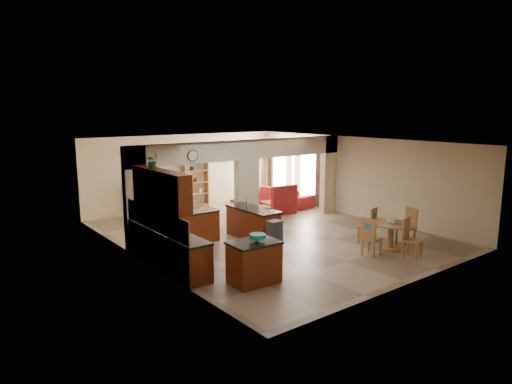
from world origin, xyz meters
TOP-DOWN VIEW (x-y plane):
  - floor at (0.00, 0.00)m, footprint 10.00×10.00m
  - ceiling at (0.00, 0.00)m, footprint 10.00×10.00m
  - wall_back at (0.00, 5.00)m, footprint 8.00×0.00m
  - wall_front at (0.00, -5.00)m, footprint 8.00×0.00m
  - wall_left at (-4.00, 0.00)m, footprint 0.00×10.00m
  - wall_right at (4.00, 0.00)m, footprint 0.00×10.00m
  - partition_left_pier at (-3.70, 1.00)m, footprint 0.60×0.25m
  - partition_center_pier at (0.00, 1.00)m, footprint 0.80×0.25m
  - partition_right_pier at (3.70, 1.00)m, footprint 0.60×0.25m
  - partition_header at (0.00, 1.00)m, footprint 8.00×0.25m
  - kitchen_counter at (-3.26, -0.25)m, footprint 2.52×3.29m
  - upper_cabinets at (-3.82, -0.80)m, footprint 0.35×2.40m
  - peninsula at (-0.60, -0.11)m, footprint 0.70×1.85m
  - wall_clock at (-2.00, 0.85)m, footprint 0.34×0.03m
  - rug at (1.20, 2.10)m, footprint 1.60×1.30m
  - fireplace at (-1.60, 4.83)m, footprint 1.60×0.35m
  - shelving_unit at (0.35, 4.82)m, footprint 1.00×0.32m
  - window_a at (3.97, 2.30)m, footprint 0.02×0.90m
  - window_b at (3.97, 4.00)m, footprint 0.02×0.90m
  - glazed_door at (3.97, 3.15)m, footprint 0.02×0.70m
  - drape_a_left at (3.93, 1.70)m, footprint 0.10×0.28m
  - drape_a_right at (3.93, 2.90)m, footprint 0.10×0.28m
  - drape_b_left at (3.93, 3.40)m, footprint 0.10×0.28m
  - drape_b_right at (3.93, 4.60)m, footprint 0.10×0.28m
  - ceiling_fan at (1.50, 3.00)m, footprint 1.00×1.00m
  - kitchen_island at (-2.67, -2.88)m, footprint 1.11×0.82m
  - teal_bowl at (-2.60, -2.91)m, footprint 0.35×0.35m
  - trash_can at (-0.81, -1.36)m, footprint 0.37×0.32m
  - dining_table at (1.70, -3.23)m, footprint 1.08×1.08m
  - fruit_bowl at (1.68, -3.28)m, footprint 0.30×0.30m
  - sofa at (3.30, 2.95)m, footprint 2.49×1.25m
  - chaise at (2.14, 1.97)m, footprint 1.13×0.95m
  - armchair at (0.70, 2.13)m, footprint 1.14×1.14m
  - ottoman at (1.37, 1.77)m, footprint 0.66×0.66m
  - plant at (-3.82, -0.41)m, footprint 0.40×0.38m
  - chair_north at (1.73, -2.50)m, footprint 0.52×0.52m
  - chair_east at (2.56, -3.19)m, footprint 0.48×0.48m
  - chair_south at (1.54, -3.92)m, footprint 0.50×0.50m
  - chair_west at (0.80, -3.26)m, footprint 0.48×0.48m

SIDE VIEW (x-z plane):
  - floor at x=0.00m, z-range 0.00..0.00m
  - rug at x=1.20m, z-range 0.00..0.01m
  - ottoman at x=1.37m, z-range 0.00..0.38m
  - chaise at x=2.14m, z-range 0.00..0.42m
  - sofa at x=3.30m, z-range 0.00..0.70m
  - armchair at x=0.70m, z-range 0.00..0.75m
  - trash_can at x=-0.81m, z-range 0.00..0.75m
  - peninsula at x=-0.60m, z-range 0.00..0.91m
  - kitchen_counter at x=-3.26m, z-range -0.27..1.20m
  - kitchen_island at x=-2.67m, z-range 0.00..0.93m
  - dining_table at x=1.70m, z-range 0.13..0.86m
  - chair_north at x=1.73m, z-range 0.04..1.07m
  - chair_east at x=2.56m, z-range 0.04..1.07m
  - chair_south at x=1.54m, z-range 0.04..1.07m
  - chair_west at x=0.80m, z-range 0.04..1.07m
  - fireplace at x=-1.60m, z-range 0.01..1.21m
  - fruit_bowl at x=1.68m, z-range 0.74..0.90m
  - shelving_unit at x=0.35m, z-range 0.00..1.80m
  - teal_bowl at x=-2.60m, z-range 0.93..1.09m
  - glazed_door at x=3.97m, z-range 0.00..2.10m
  - partition_center_pier at x=0.00m, z-range 0.00..2.20m
  - drape_a_left at x=3.93m, z-range 0.05..2.35m
  - drape_a_right at x=3.93m, z-range 0.05..2.35m
  - drape_b_left at x=3.93m, z-range 0.05..2.35m
  - drape_b_right at x=3.93m, z-range 0.05..2.35m
  - window_a at x=3.97m, z-range 0.25..2.15m
  - window_b at x=3.97m, z-range 0.25..2.15m
  - partition_left_pier at x=-3.70m, z-range 0.00..2.80m
  - partition_right_pier at x=3.70m, z-range 0.00..2.80m
  - wall_back at x=0.00m, z-range -2.60..5.40m
  - wall_front at x=0.00m, z-range -2.60..5.40m
  - wall_left at x=-4.00m, z-range -3.60..6.40m
  - wall_right at x=4.00m, z-range -3.60..6.40m
  - upper_cabinets at x=-3.82m, z-range 1.47..2.37m
  - wall_clock at x=-2.00m, z-range 2.28..2.62m
  - partition_header at x=0.00m, z-range 2.20..2.80m
  - plant at x=-3.82m, z-range 2.37..2.72m
  - ceiling_fan at x=1.50m, z-range 2.51..2.61m
  - ceiling at x=0.00m, z-range 2.80..2.80m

